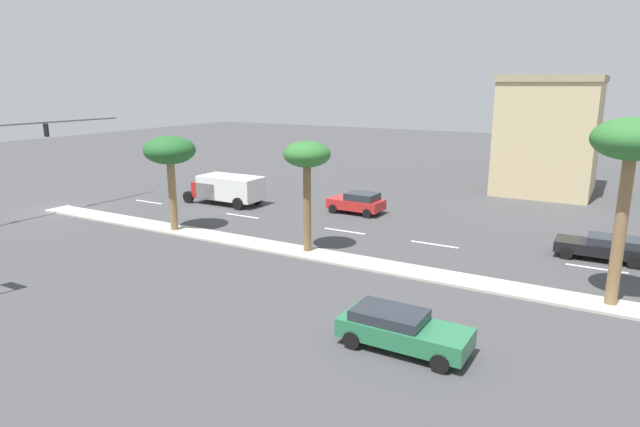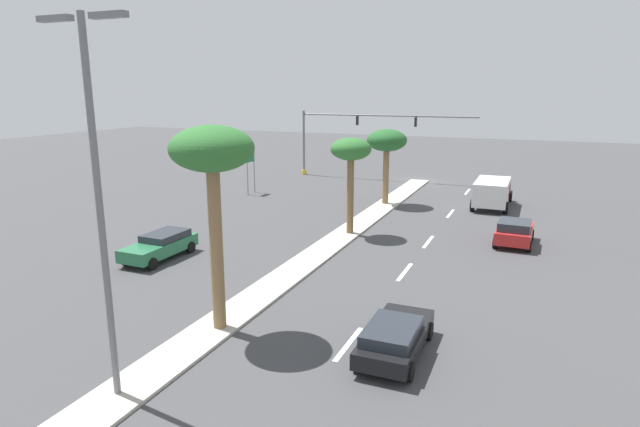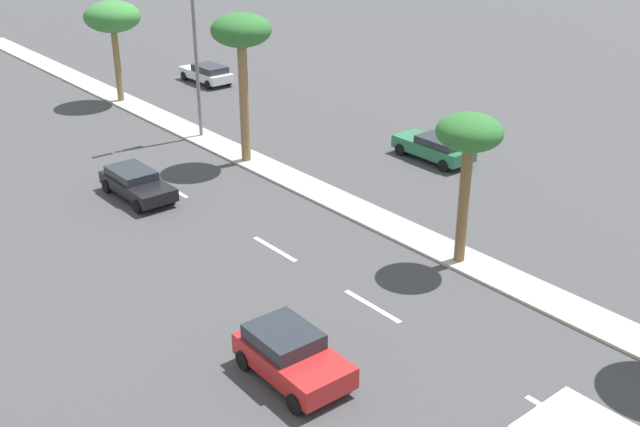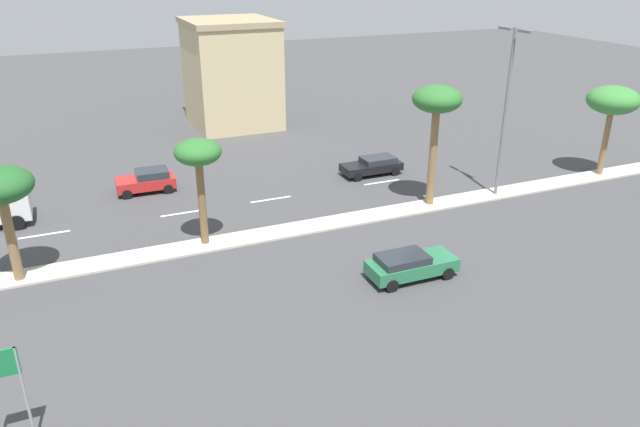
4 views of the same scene
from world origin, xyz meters
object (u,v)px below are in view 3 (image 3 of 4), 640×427
at_px(street_lamp_outboard, 194,25).
at_px(sedan_white_far, 207,73).
at_px(palm_tree_trailing, 112,18).
at_px(sedan_black_right, 136,183).
at_px(palm_tree_right, 241,37).
at_px(sedan_green_near, 435,147).
at_px(sedan_red_trailing, 291,355).
at_px(palm_tree_left, 469,139).

distance_m(street_lamp_outboard, sedan_white_far, 13.33).
relative_size(palm_tree_trailing, street_lamp_outboard, 0.60).
bearing_deg(sedan_white_far, sedan_black_right, -131.19).
relative_size(palm_tree_right, sedan_white_far, 1.66).
xyz_separation_m(street_lamp_outboard, sedan_green_near, (7.49, -11.21, -5.63)).
xyz_separation_m(sedan_red_trailing, sedan_green_near, (17.49, 10.17, -0.06)).
relative_size(palm_tree_left, sedan_black_right, 1.34).
relative_size(palm_tree_trailing, sedan_green_near, 1.42).
bearing_deg(sedan_black_right, palm_tree_trailing, 66.09).
distance_m(palm_tree_trailing, sedan_black_right, 17.30).
relative_size(sedan_green_near, sedan_white_far, 0.99).
height_order(palm_tree_left, sedan_green_near, palm_tree_left).
bearing_deg(sedan_red_trailing, street_lamp_outboard, 64.93).
relative_size(palm_tree_trailing, sedan_red_trailing, 1.65).
xyz_separation_m(palm_tree_trailing, sedan_green_near, (7.74, -20.79, -4.73)).
relative_size(palm_tree_left, palm_tree_trailing, 0.93).
bearing_deg(sedan_black_right, street_lamp_outboard, 38.80).
height_order(palm_tree_right, sedan_white_far, palm_tree_right).
bearing_deg(sedan_white_far, sedan_red_trailing, -118.01).
bearing_deg(palm_tree_right, sedan_red_trailing, -120.62).
height_order(street_lamp_outboard, sedan_white_far, street_lamp_outboard).
relative_size(palm_tree_left, sedan_red_trailing, 1.53).
height_order(palm_tree_left, palm_tree_right, palm_tree_right).
bearing_deg(sedan_green_near, sedan_white_far, 92.08).
bearing_deg(sedan_black_right, palm_tree_right, 5.17).
xyz_separation_m(palm_tree_left, sedan_white_far, (7.05, 29.75, -4.40)).
bearing_deg(palm_tree_left, sedan_black_right, 115.28).
relative_size(palm_tree_trailing, sedan_black_right, 1.45).
bearing_deg(sedan_green_near, palm_tree_left, -132.62).
height_order(palm_tree_right, sedan_black_right, palm_tree_right).
bearing_deg(sedan_green_near, palm_tree_right, 141.60).
distance_m(sedan_red_trailing, sedan_green_near, 20.23).
xyz_separation_m(street_lamp_outboard, sedan_red_trailing, (-10.00, -21.38, -5.57)).
xyz_separation_m(street_lamp_outboard, sedan_white_far, (6.71, 10.04, -5.63)).
relative_size(palm_tree_right, palm_tree_trailing, 1.19).
height_order(street_lamp_outboard, sedan_red_trailing, street_lamp_outboard).
xyz_separation_m(palm_tree_left, sedan_red_trailing, (-9.66, -1.66, -4.34)).
bearing_deg(sedan_red_trailing, palm_tree_trailing, 72.52).
relative_size(palm_tree_right, sedan_red_trailing, 1.96).
distance_m(palm_tree_left, sedan_red_trailing, 10.72).
xyz_separation_m(palm_tree_right, sedan_black_right, (-6.67, -0.60, -5.89)).
relative_size(street_lamp_outboard, sedan_red_trailing, 2.76).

